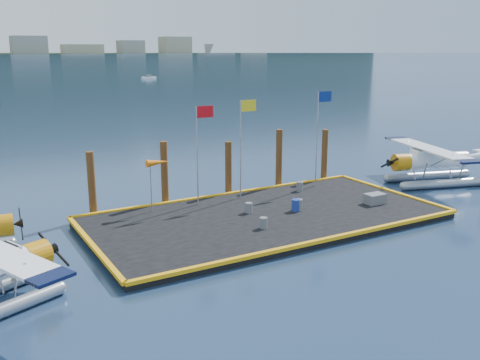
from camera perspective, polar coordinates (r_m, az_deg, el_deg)
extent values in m
plane|color=navy|center=(31.01, 2.76, -4.40)|extent=(4000.00, 4000.00, 0.00)
cube|color=black|center=(30.94, 2.77, -4.05)|extent=(20.00, 10.00, 0.40)
cone|color=black|center=(1519.51, -16.33, 13.04)|extent=(1100.00, 1100.00, 360.00)
cone|color=#44565B|center=(2352.93, -11.15, 13.46)|extent=(1300.00, 1300.00, 560.00)
cone|color=#44565B|center=(2377.15, -3.28, 13.70)|extent=(1000.00, 1000.00, 420.00)
cylinder|color=orange|center=(23.48, -20.92, -7.45)|extent=(1.29, 1.37, 1.09)
cube|color=black|center=(23.87, -19.28, -6.96)|extent=(0.85, 1.96, 1.06)
cube|color=black|center=(19.06, -19.52, -9.75)|extent=(1.63, 1.32, 0.12)
cylinder|color=orange|center=(27.86, -23.95, -4.47)|extent=(1.03, 1.16, 1.07)
cube|color=black|center=(27.86, -22.34, -4.31)|extent=(0.25, 2.06, 1.04)
cylinder|color=#979CA5|center=(40.86, 21.11, -0.35)|extent=(6.53, 2.53, 0.64)
cylinder|color=#979CA5|center=(42.76, 19.38, 0.41)|extent=(6.53, 2.53, 0.64)
cylinder|color=white|center=(41.39, 20.14, 1.96)|extent=(5.09, 2.56, 1.18)
cube|color=white|center=(40.97, 19.43, 2.44)|extent=(2.59, 1.80, 0.96)
cube|color=black|center=(40.76, 19.08, 2.72)|extent=(1.76, 1.51, 0.59)
cylinder|color=orange|center=(39.95, 16.79, 1.81)|extent=(1.38, 1.50, 1.24)
cube|color=black|center=(39.51, 15.65, 1.76)|extent=(0.75, 2.29, 1.20)
cube|color=white|center=(40.88, 19.49, 3.17)|extent=(4.31, 9.67, 0.13)
cube|color=black|center=(37.16, 23.24, 1.82)|extent=(1.81, 1.38, 0.14)
cube|color=black|center=(44.75, 16.38, 4.28)|extent=(1.81, 1.38, 0.14)
cylinder|color=slate|center=(31.07, 0.95, -2.99)|extent=(0.43, 0.43, 0.61)
cylinder|color=navy|center=(31.61, 5.98, -2.68)|extent=(0.49, 0.49, 0.69)
cylinder|color=slate|center=(31.69, 6.23, -2.65)|extent=(0.49, 0.49, 0.68)
cylinder|color=slate|center=(28.50, 2.52, -4.59)|extent=(0.42, 0.42, 0.59)
cylinder|color=slate|center=(35.98, 6.37, -0.69)|extent=(0.45, 0.45, 0.63)
cube|color=slate|center=(33.95, 14.19, -1.93)|extent=(1.23, 0.82, 0.62)
cylinder|color=#9999A1|center=(32.18, -4.58, 2.52)|extent=(0.08, 0.08, 6.00)
cube|color=red|center=(32.00, -3.78, 7.28)|extent=(1.10, 0.03, 0.70)
cylinder|color=#9999A1|center=(33.53, 0.06, 3.20)|extent=(0.08, 0.08, 6.20)
cube|color=yellow|center=(33.40, 0.89, 7.93)|extent=(1.10, 0.03, 0.70)
cylinder|color=#9999A1|center=(36.81, 8.21, 4.27)|extent=(0.08, 0.08, 6.50)
cube|color=navy|center=(36.79, 9.05, 8.79)|extent=(1.10, 0.03, 0.70)
cylinder|color=#9999A1|center=(31.40, -9.48, -0.73)|extent=(0.07, 0.07, 3.00)
cone|color=orange|center=(31.25, -8.72, 1.87)|extent=(1.40, 0.44, 0.44)
cylinder|color=#492D14|center=(32.01, -15.53, -0.59)|extent=(0.44, 0.44, 4.00)
cylinder|color=#492D14|center=(33.32, -8.05, 0.53)|extent=(0.44, 0.44, 4.20)
cylinder|color=#492D14|center=(35.22, -1.24, 1.07)|extent=(0.44, 0.44, 3.80)
cylinder|color=#492D14|center=(37.20, 4.18, 2.12)|extent=(0.44, 0.44, 4.30)
cylinder|color=#492D14|center=(39.57, 8.99, 2.48)|extent=(0.44, 0.44, 4.00)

